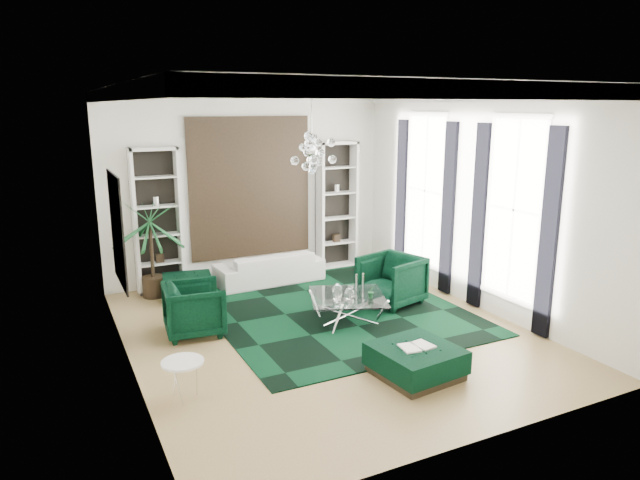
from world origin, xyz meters
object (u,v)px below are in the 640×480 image
ottoman_front (416,361)px  ottoman_side (188,287)px  sofa (269,268)px  coffee_table (347,308)px  armchair_right (391,280)px  side_table (184,381)px  armchair_left (194,309)px  palm (150,236)px

ottoman_front → ottoman_side: bearing=113.3°
sofa → coffee_table: sofa is taller
coffee_table → sofa: bearing=99.5°
coffee_table → armchair_right: bearing=17.9°
ottoman_front → side_table: size_ratio=1.98×
coffee_table → side_table: (-3.12, -1.48, 0.04)m
coffee_table → ottoman_side: size_ratio=1.37×
armchair_right → ottoman_front: 2.88m
armchair_left → side_table: size_ratio=1.76×
ottoman_side → palm: palm is taller
side_table → palm: 4.30m
ottoman_side → side_table: size_ratio=1.73×
armchair_right → ottoman_side: (-3.26, 2.01, -0.25)m
coffee_table → ottoman_front: 2.22m
sofa → armchair_left: bearing=42.0°
ottoman_side → sofa: bearing=5.9°
palm → sofa: bearing=-3.8°
coffee_table → palm: (-2.72, 2.70, 0.97)m
sofa → armchair_right: armchair_right is taller
armchair_right → coffee_table: size_ratio=0.81×
armchair_left → armchair_right: size_ratio=0.91×
sofa → ottoman_front: 4.77m
ottoman_side → ottoman_front: size_ratio=0.87×
palm → armchair_right: bearing=-31.5°
armchair_right → coffee_table: 1.18m
armchair_left → armchair_right: armchair_right is taller
armchair_right → side_table: armchair_right is taller
armchair_left → ottoman_side: 1.87m
armchair_left → ottoman_side: bearing=-4.0°
sofa → coffee_table: size_ratio=1.77×
sofa → ottoman_front: sofa is taller
armchair_right → side_table: bearing=-82.2°
ottoman_front → sofa: bearing=93.0°
side_table → palm: palm is taller
ottoman_side → side_table: (-0.97, -3.85, 0.05)m
sofa → armchair_right: 2.68m
ottoman_front → palm: bearing=117.3°
palm → ottoman_side: bearing=-30.4°
armchair_right → coffee_table: armchair_right is taller
sofa → palm: bearing=-6.3°
ottoman_front → coffee_table: bearing=85.5°
armchair_left → palm: size_ratio=0.39×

